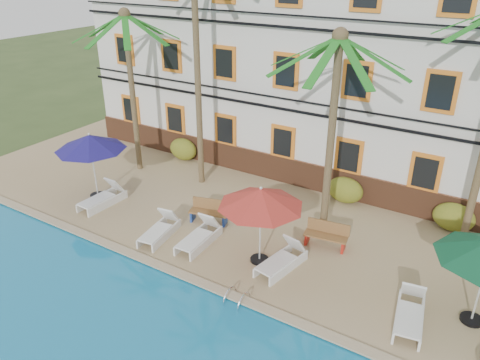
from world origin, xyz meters
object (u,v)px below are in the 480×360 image
Objects in this scene: palm_b at (196,41)px; bench_left at (209,211)px; umbrella_red at (261,198)px; lounger_b at (160,229)px; palm_c at (333,111)px; umbrella_blue at (90,143)px; lounger_a at (103,198)px; pool_ladder at (237,301)px; palm_a at (130,69)px; bench_right at (326,234)px; lounger_e at (410,313)px; lounger_d at (282,260)px; lounger_c at (199,236)px.

bench_left is at bearing -48.98° from palm_b.
umbrella_red is 4.39m from lounger_b.
palm_c is 9.89m from umbrella_blue.
pool_ladder is at bearing -15.23° from lounger_a.
palm_a is 0.99× the size of palm_c.
bench_right is at bearing 9.53° from umbrella_blue.
palm_b is 7.37m from lounger_a.
bench_left is (0.90, 1.84, 0.17)m from lounger_b.
bench_left is at bearing 169.01° from lounger_e.
palm_c reaches higher than pool_ladder.
lounger_e reaches higher than lounger_d.
palm_b is at bearing 107.59° from lounger_b.
pool_ladder is (7.84, -2.14, -0.32)m from lounger_a.
palm_c is 3.48× the size of lounger_d.
palm_a is 9.85× the size of pool_ladder.
umbrella_blue is 9.22m from lounger_d.
pool_ladder is at bearing -104.79° from bench_right.
lounger_c is at bearing -67.54° from bench_left.
bench_right is 2.09× the size of pool_ladder.
palm_b is 9.07m from bench_right.
lounger_c is 4.46m from bench_right.
palm_c is 6.12m from bench_left.
palm_b is at bearing 157.64° from lounger_e.
lounger_d is 1.36× the size of bench_right.
lounger_e is 1.35× the size of bench_left.
lounger_c reaches higher than pool_ladder.
umbrella_red is at bearing -2.77° from umbrella_blue.
bench_right is at bearing -15.51° from palm_b.
palm_b is 5.89m from umbrella_blue.
lounger_c is 7.31m from lounger_e.
lounger_e is at bearing -3.57° from umbrella_red.
palm_c is at bearing 36.59° from lounger_c.
lounger_b is at bearing -40.55° from palm_a.
bench_right is (9.68, 1.63, -1.98)m from umbrella_blue.
lounger_c is 1.33× the size of bench_right.
lounger_b is 1.55m from lounger_c.
lounger_a is at bearing -167.38° from bench_right.
pool_ladder is at bearing -44.87° from bench_left.
lounger_d is (6.06, -3.84, -5.89)m from palm_b.
lounger_a is at bearing 178.48° from lounger_e.
lounger_c is (5.84, -0.64, -2.14)m from umbrella_blue.
palm_b is at bearing 147.63° from lounger_d.
palm_b is 3.43× the size of umbrella_blue.
umbrella_blue is 1.36× the size of lounger_d.
lounger_a reaches higher than bench_right.
lounger_a is (-7.41, 0.02, -2.07)m from umbrella_red.
palm_c is 3.57× the size of lounger_c.
bench_left and bench_right have the same top height.
umbrella_red is at bearing -117.41° from palm_c.
umbrella_blue is 4.94m from lounger_b.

